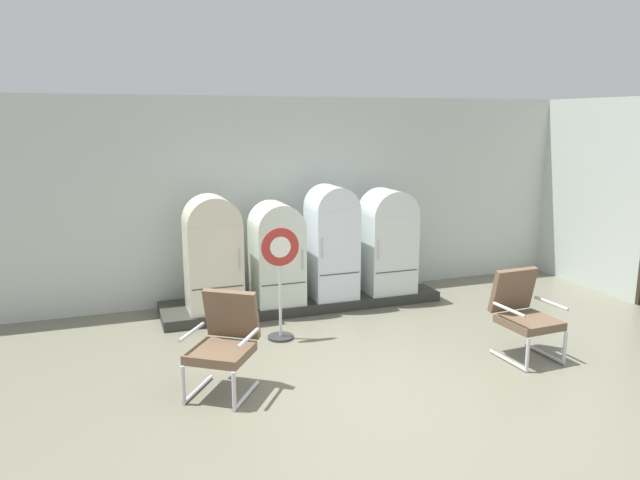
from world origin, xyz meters
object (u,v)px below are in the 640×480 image
armchair_left (224,339)px  armchair_right (523,311)px  refrigerator_1 (277,250)px  refrigerator_3 (388,238)px  sign_stand (280,285)px  refrigerator_0 (213,250)px  refrigerator_2 (332,238)px

armchair_left → armchair_right: bearing=-4.6°
refrigerator_1 → refrigerator_3: size_ratio=0.92×
refrigerator_3 → sign_stand: refrigerator_3 is taller
armchair_right → refrigerator_1: bearing=131.3°
refrigerator_1 → armchair_left: 2.52m
armchair_right → sign_stand: bearing=149.4°
refrigerator_0 → refrigerator_3: (2.56, 0.01, -0.01)m
sign_stand → armchair_right: bearing=-30.6°
refrigerator_1 → armchair_left: (-1.15, -2.21, -0.34)m
armchair_right → refrigerator_2: bearing=119.0°
refrigerator_2 → armchair_left: size_ratio=1.62×
refrigerator_0 → armchair_right: bearing=-38.7°
refrigerator_2 → armchair_right: (1.37, -2.47, -0.46)m
refrigerator_1 → sign_stand: size_ratio=1.01×
refrigerator_3 → refrigerator_0: bearing=-179.7°
refrigerator_3 → armchair_right: bearing=-78.7°
armchair_right → refrigerator_0: bearing=141.3°
refrigerator_1 → refrigerator_2: 0.81m
armchair_left → refrigerator_0: bearing=82.9°
refrigerator_0 → refrigerator_3: 2.56m
refrigerator_0 → armchair_left: 2.24m
refrigerator_3 → sign_stand: size_ratio=1.09×
refrigerator_2 → armchair_right: bearing=-61.0°
refrigerator_2 → refrigerator_3: size_ratio=1.06×
armchair_right → sign_stand: 2.82m
armchair_left → armchair_right: 3.34m
refrigerator_1 → armchair_right: size_ratio=1.42×
refrigerator_2 → sign_stand: refrigerator_2 is taller
refrigerator_1 → armchair_right: bearing=-48.7°
refrigerator_2 → armchair_right: size_ratio=1.62×
refrigerator_2 → armchair_left: bearing=-131.7°
refrigerator_0 → armchair_left: refrigerator_0 is taller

